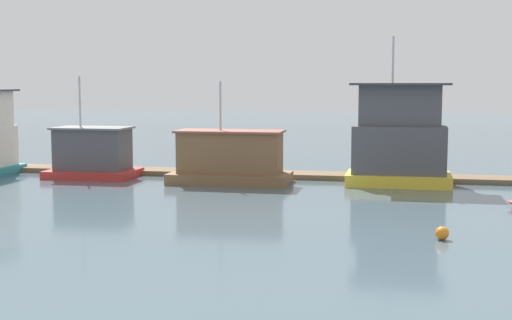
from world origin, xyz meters
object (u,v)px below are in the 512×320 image
object	(u,v)px
houseboat_yellow	(399,141)
houseboat_red	(93,154)
houseboat_brown	(230,159)
buoy_orange	(442,233)

from	to	relation	value
houseboat_yellow	houseboat_red	bearing A→B (deg)	-179.14
houseboat_brown	houseboat_yellow	bearing A→B (deg)	7.06
houseboat_red	houseboat_yellow	xyz separation A→B (m)	(18.05, 0.27, 1.09)
houseboat_red	houseboat_yellow	world-z (taller)	houseboat_yellow
houseboat_yellow	buoy_orange	bearing A→B (deg)	-83.45
houseboat_yellow	houseboat_brown	bearing A→B (deg)	-172.94
houseboat_brown	buoy_orange	bearing A→B (deg)	-49.43
houseboat_yellow	buoy_orange	xyz separation A→B (m)	(1.60, -13.95, -2.23)
houseboat_red	buoy_orange	world-z (taller)	houseboat_red
houseboat_yellow	buoy_orange	distance (m)	14.21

